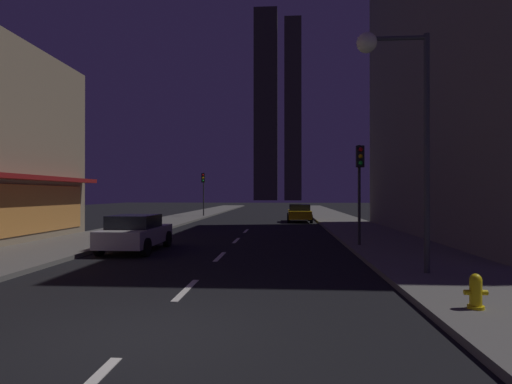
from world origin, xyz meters
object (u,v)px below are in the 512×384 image
at_px(car_parked_far, 299,213).
at_px(fire_hydrant_far_left, 155,223).
at_px(traffic_light_far_left, 203,185).
at_px(street_lamp_right, 396,92).
at_px(car_parked_near, 136,233).
at_px(fire_hydrant_yellow_near, 476,292).
at_px(traffic_light_near_right, 360,172).

distance_m(car_parked_far, fire_hydrant_far_left, 12.36).
height_order(traffic_light_far_left, street_lamp_right, street_lamp_right).
height_order(car_parked_near, fire_hydrant_far_left, car_parked_near).
relative_size(car_parked_near, car_parked_far, 1.00).
xyz_separation_m(car_parked_far, fire_hydrant_yellow_near, (2.30, -25.83, -0.29)).
xyz_separation_m(fire_hydrant_yellow_near, traffic_light_far_left, (-11.40, 31.73, 2.74)).
height_order(car_parked_far, street_lamp_right, street_lamp_right).
height_order(car_parked_far, fire_hydrant_yellow_near, car_parked_far).
distance_m(traffic_light_far_left, street_lamp_right, 30.30).
xyz_separation_m(car_parked_far, street_lamp_right, (1.78, -22.31, 4.33)).
relative_size(fire_hydrant_yellow_near, traffic_light_far_left, 0.16).
distance_m(car_parked_near, car_parked_far, 19.04).
bearing_deg(car_parked_far, traffic_light_far_left, 147.03).
bearing_deg(fire_hydrant_yellow_near, traffic_light_far_left, 109.76).
bearing_deg(fire_hydrant_yellow_near, fire_hydrant_far_left, 123.36).
bearing_deg(traffic_light_far_left, car_parked_near, -85.38).
height_order(fire_hydrant_yellow_near, traffic_light_far_left, traffic_light_far_left).
height_order(car_parked_far, traffic_light_near_right, traffic_light_near_right).
relative_size(traffic_light_near_right, traffic_light_far_left, 1.00).
relative_size(car_parked_near, fire_hydrant_far_left, 6.48).
bearing_deg(fire_hydrant_yellow_near, car_parked_far, 95.09).
bearing_deg(fire_hydrant_far_left, car_parked_near, -76.69).
xyz_separation_m(traffic_light_near_right, traffic_light_far_left, (-11.00, 22.21, 0.00)).
distance_m(car_parked_near, fire_hydrant_far_left, 9.99).
bearing_deg(car_parked_near, street_lamp_right, -27.56).
relative_size(fire_hydrant_yellow_near, street_lamp_right, 0.10).
bearing_deg(car_parked_far, car_parked_near, -112.22).
xyz_separation_m(car_parked_far, traffic_light_far_left, (-9.10, 5.90, 2.45)).
relative_size(car_parked_far, traffic_light_far_left, 1.01).
bearing_deg(traffic_light_far_left, fire_hydrant_far_left, -91.66).
bearing_deg(street_lamp_right, car_parked_far, 94.56).
distance_m(fire_hydrant_far_left, traffic_light_far_left, 14.08).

